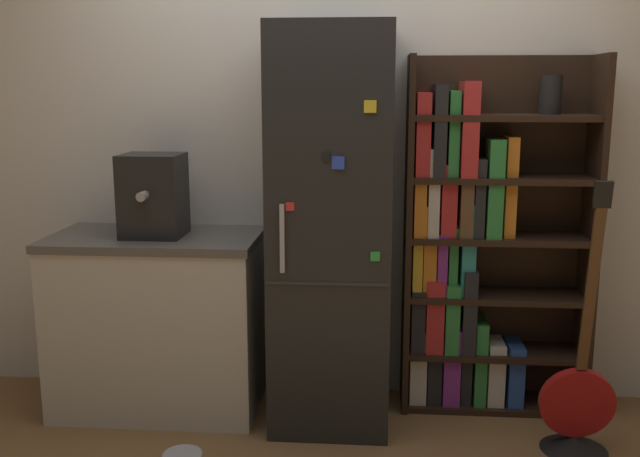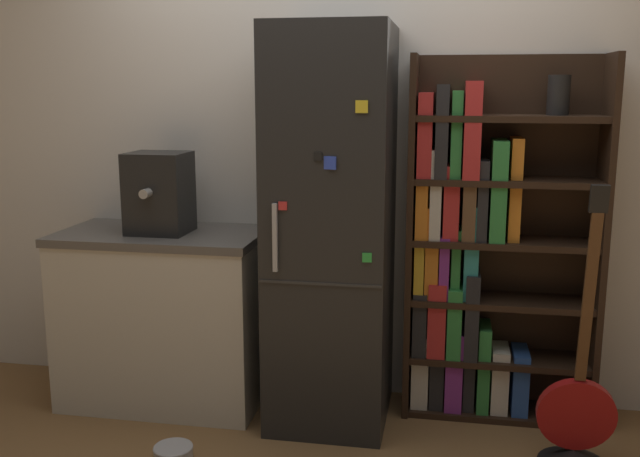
{
  "view_description": "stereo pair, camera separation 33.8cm",
  "coord_description": "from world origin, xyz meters",
  "px_view_note": "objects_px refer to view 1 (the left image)",
  "views": [
    {
      "loc": [
        0.21,
        -3.15,
        1.6
      ],
      "look_at": [
        -0.06,
        0.15,
        0.94
      ],
      "focal_mm": 40.0,
      "sensor_mm": 36.0,
      "label": 1
    },
    {
      "loc": [
        0.54,
        -3.11,
        1.6
      ],
      "look_at": [
        -0.06,
        0.15,
        0.94
      ],
      "focal_mm": 40.0,
      "sensor_mm": 36.0,
      "label": 2
    }
  ],
  "objects_px": {
    "refrigerator": "(332,229)",
    "espresso_machine": "(153,195)",
    "bookshelf": "(473,252)",
    "guitar": "(577,414)"
  },
  "relations": [
    {
      "from": "refrigerator",
      "to": "bookshelf",
      "type": "distance_m",
      "value": 0.73
    },
    {
      "from": "bookshelf",
      "to": "espresso_machine",
      "type": "bearing_deg",
      "value": -173.62
    },
    {
      "from": "espresso_machine",
      "to": "guitar",
      "type": "distance_m",
      "value": 2.19
    },
    {
      "from": "refrigerator",
      "to": "espresso_machine",
      "type": "xyz_separation_m",
      "value": [
        -0.86,
        0.01,
        0.15
      ]
    },
    {
      "from": "refrigerator",
      "to": "espresso_machine",
      "type": "height_order",
      "value": "refrigerator"
    },
    {
      "from": "bookshelf",
      "to": "guitar",
      "type": "relative_size",
      "value": 1.42
    },
    {
      "from": "bookshelf",
      "to": "refrigerator",
      "type": "bearing_deg",
      "value": -165.1
    },
    {
      "from": "espresso_machine",
      "to": "bookshelf",
      "type": "bearing_deg",
      "value": 6.38
    },
    {
      "from": "refrigerator",
      "to": "bookshelf",
      "type": "bearing_deg",
      "value": 14.9
    },
    {
      "from": "refrigerator",
      "to": "bookshelf",
      "type": "xyz_separation_m",
      "value": [
        0.69,
        0.18,
        -0.14
      ]
    }
  ]
}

